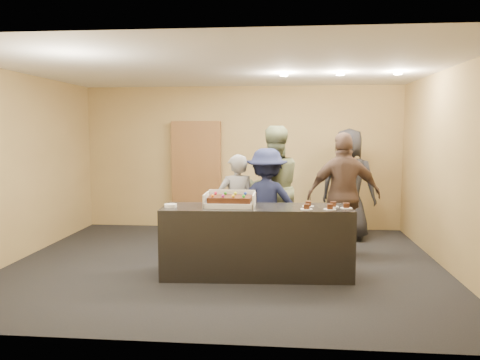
% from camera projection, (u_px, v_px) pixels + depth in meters
% --- Properties ---
extents(room, '(6.04, 6.00, 2.70)m').
position_uv_depth(room, '(225.00, 168.00, 6.45)').
color(room, black).
rests_on(room, ground).
extents(serving_counter, '(2.44, 0.83, 0.90)m').
position_uv_depth(serving_counter, '(256.00, 241.00, 6.00)').
color(serving_counter, black).
rests_on(serving_counter, floor).
extents(storage_cabinet, '(0.93, 0.15, 2.05)m').
position_uv_depth(storage_cabinet, '(196.00, 175.00, 8.95)').
color(storage_cabinet, brown).
rests_on(storage_cabinet, floor).
extents(cake_box, '(0.64, 0.44, 0.19)m').
position_uv_depth(cake_box, '(230.00, 203.00, 6.00)').
color(cake_box, white).
rests_on(cake_box, serving_counter).
extents(sheet_cake, '(0.54, 0.37, 0.11)m').
position_uv_depth(sheet_cake, '(230.00, 199.00, 5.98)').
color(sheet_cake, '#3A1A0D').
rests_on(sheet_cake, cake_box).
extents(plate_stack, '(0.16, 0.16, 0.04)m').
position_uv_depth(plate_stack, '(171.00, 206.00, 5.92)').
color(plate_stack, white).
rests_on(plate_stack, serving_counter).
extents(slice_a, '(0.15, 0.15, 0.07)m').
position_uv_depth(slice_a, '(307.00, 208.00, 5.74)').
color(slice_a, white).
rests_on(slice_a, serving_counter).
extents(slice_b, '(0.15, 0.15, 0.07)m').
position_uv_depth(slice_b, '(308.00, 205.00, 5.97)').
color(slice_b, white).
rests_on(slice_b, serving_counter).
extents(slice_c, '(0.15, 0.15, 0.07)m').
position_uv_depth(slice_c, '(330.00, 208.00, 5.74)').
color(slice_c, white).
rests_on(slice_c, serving_counter).
extents(slice_d, '(0.15, 0.15, 0.07)m').
position_uv_depth(slice_d, '(333.00, 205.00, 5.92)').
color(slice_d, white).
rests_on(slice_d, serving_counter).
extents(slice_e, '(0.15, 0.15, 0.07)m').
position_uv_depth(slice_e, '(346.00, 206.00, 5.83)').
color(slice_e, white).
rests_on(slice_e, serving_counter).
extents(person_server_grey, '(0.65, 0.54, 1.52)m').
position_uv_depth(person_server_grey, '(237.00, 207.00, 6.82)').
color(person_server_grey, gray).
rests_on(person_server_grey, floor).
extents(person_sage_man, '(1.12, 0.98, 1.94)m').
position_uv_depth(person_sage_man, '(273.00, 188.00, 7.28)').
color(person_sage_man, gray).
rests_on(person_sage_man, floor).
extents(person_navy_man, '(1.05, 0.61, 1.61)m').
position_uv_depth(person_navy_man, '(267.00, 203.00, 6.89)').
color(person_navy_man, '#1B2145').
rests_on(person_navy_man, floor).
extents(person_brown_extra, '(1.13, 0.59, 1.84)m').
position_uv_depth(person_brown_extra, '(344.00, 195.00, 6.86)').
color(person_brown_extra, brown).
rests_on(person_brown_extra, floor).
extents(person_dark_suit, '(1.07, 0.86, 1.91)m').
position_uv_depth(person_dark_suit, '(348.00, 184.00, 8.00)').
color(person_dark_suit, black).
rests_on(person_dark_suit, floor).
extents(ceiling_spotlights, '(1.72, 0.12, 0.03)m').
position_uv_depth(ceiling_spotlights, '(340.00, 74.00, 6.66)').
color(ceiling_spotlights, '#FFEAC6').
rests_on(ceiling_spotlights, ceiling).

